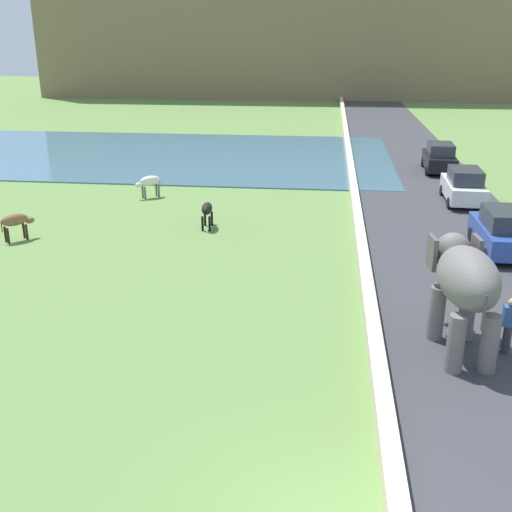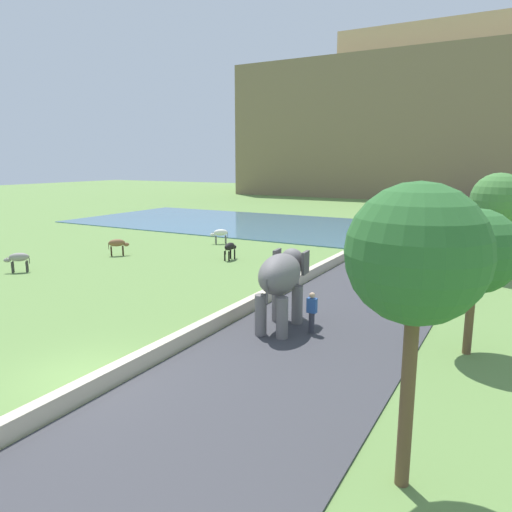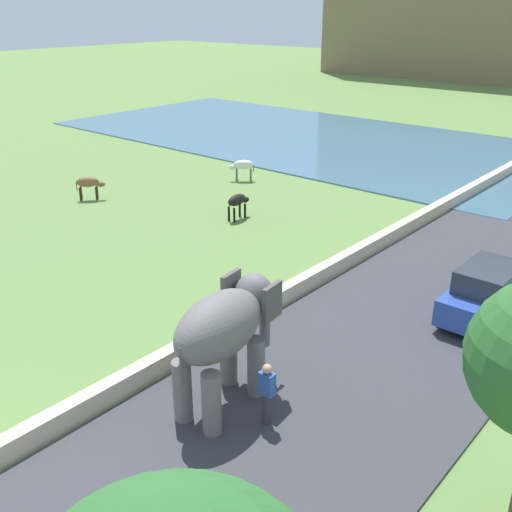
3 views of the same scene
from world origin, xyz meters
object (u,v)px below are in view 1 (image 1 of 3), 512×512
object	(u,v)px
car_black	(439,158)
cow_brown	(16,221)
cow_black	(207,210)
car_blue	(503,231)
elephant	(464,282)
car_white	(464,186)
person_beside_elephant	(509,325)
cow_white	(149,182)

from	to	relation	value
car_black	cow_brown	world-z (taller)	car_black
cow_black	car_black	bearing A→B (deg)	47.12
car_blue	cow_brown	xyz separation A→B (m)	(-19.42, -0.69, -0.06)
elephant	car_white	bearing A→B (deg)	78.53
person_beside_elephant	cow_brown	distance (m)	19.06
car_white	car_blue	size ratio (longest dim) A/B	1.01
elephant	car_blue	bearing A→B (deg)	68.85
car_blue	cow_black	world-z (taller)	car_blue
car_black	cow_black	distance (m)	17.55
person_beside_elephant	cow_white	xyz separation A→B (m)	(-14.02, 14.95, -0.04)
person_beside_elephant	cow_brown	world-z (taller)	person_beside_elephant
car_white	cow_brown	bearing A→B (deg)	-157.30
car_blue	elephant	bearing A→B (deg)	-111.15
cow_brown	cow_white	bearing A→B (deg)	64.80
car_blue	cow_white	bearing A→B (deg)	157.09
cow_white	elephant	bearing A→B (deg)	-49.51
cow_brown	elephant	bearing A→B (deg)	-24.84
car_white	cow_black	world-z (taller)	car_white
person_beside_elephant	cow_brown	xyz separation A→B (m)	(-17.51, 7.54, -0.04)
person_beside_elephant	car_black	bearing A→B (deg)	85.26
elephant	car_white	size ratio (longest dim) A/B	0.87
elephant	car_blue	xyz separation A→B (m)	(3.17, 8.21, -1.14)
elephant	cow_black	bearing A→B (deg)	130.91
car_black	cow_brown	bearing A→B (deg)	-141.47
car_black	cow_white	size ratio (longest dim) A/B	3.18
car_black	cow_white	xyz separation A→B (m)	(-15.92, -8.04, -0.06)
cow_black	cow_brown	distance (m)	7.91
person_beside_elephant	cow_black	bearing A→B (deg)	134.72
cow_brown	person_beside_elephant	bearing A→B (deg)	-23.29
elephant	cow_white	distance (m)	19.68
car_white	car_black	size ratio (longest dim) A/B	1.00
elephant	cow_black	size ratio (longest dim) A/B	2.53
car_white	cow_black	bearing A→B (deg)	-155.19
cow_white	cow_brown	world-z (taller)	same
car_blue	cow_brown	distance (m)	19.43
elephant	cow_white	xyz separation A→B (m)	(-12.75, 14.94, -1.20)
cow_white	cow_brown	distance (m)	8.20
car_black	cow_brown	distance (m)	24.82
elephant	person_beside_elephant	bearing A→B (deg)	-0.69
car_white	person_beside_elephant	bearing A→B (deg)	-96.94
car_white	car_black	world-z (taller)	same
car_blue	car_black	bearing A→B (deg)	90.01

